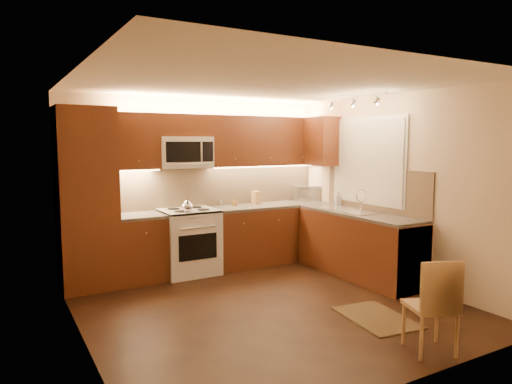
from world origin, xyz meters
TOP-DOWN VIEW (x-y plane):
  - floor at (0.00, 0.00)m, footprint 4.00×4.00m
  - ceiling at (0.00, 0.00)m, footprint 4.00×4.00m
  - wall_back at (0.00, 2.00)m, footprint 4.00×0.01m
  - wall_front at (0.00, -2.00)m, footprint 4.00×0.01m
  - wall_left at (-2.00, 0.00)m, footprint 0.01×4.00m
  - wall_right at (2.00, 0.00)m, footprint 0.01×4.00m
  - pantry at (-1.65, 1.70)m, footprint 0.70×0.60m
  - base_cab_back_left at (-0.99, 1.70)m, footprint 0.62×0.60m
  - counter_back_left at (-0.99, 1.70)m, footprint 0.62×0.60m
  - base_cab_back_right at (1.04, 1.70)m, footprint 1.92×0.60m
  - counter_back_right at (1.04, 1.70)m, footprint 1.92×0.60m
  - base_cab_right at (1.70, 0.40)m, footprint 0.60×2.00m
  - counter_right at (1.70, 0.40)m, footprint 0.60×2.00m
  - dishwasher at (1.70, -0.30)m, footprint 0.58×0.60m
  - backsplash_back at (0.35, 1.99)m, footprint 3.30×0.02m
  - backsplash_right at (1.99, 0.40)m, footprint 0.02×2.00m
  - upper_cab_back_left at (-0.99, 1.82)m, footprint 0.62×0.35m
  - upper_cab_back_right at (1.04, 1.82)m, footprint 1.92×0.35m
  - upper_cab_bridge at (-0.30, 1.82)m, footprint 0.76×0.35m
  - upper_cab_right_corner at (1.82, 1.40)m, footprint 0.35×0.50m
  - stove at (-0.30, 1.68)m, footprint 0.76×0.65m
  - microwave at (-0.30, 1.81)m, footprint 0.76×0.38m
  - window_frame at (1.99, 0.55)m, footprint 0.03×1.44m
  - window_blinds at (1.97, 0.55)m, footprint 0.02×1.36m
  - sink at (1.70, 0.55)m, footprint 0.52×0.86m
  - faucet at (1.88, 0.55)m, footprint 0.20×0.04m
  - track_light_bar at (1.55, 0.40)m, footprint 0.04×1.20m
  - kettle at (-0.40, 1.46)m, footprint 0.20×0.20m
  - toaster_oven at (1.82, 1.83)m, footprint 0.47×0.40m
  - knife_block at (0.88, 1.83)m, footprint 0.10×0.15m
  - spice_jar_a at (0.33, 1.93)m, footprint 0.06×0.06m
  - spice_jar_b at (0.49, 1.84)m, footprint 0.06×0.06m
  - spice_jar_c at (0.28, 1.81)m, footprint 0.05×0.05m
  - spice_jar_d at (0.53, 1.81)m, footprint 0.06×0.06m
  - soap_bottle at (1.94, 1.13)m, footprint 0.11×0.11m
  - rug at (0.80, -0.90)m, footprint 0.69×0.94m
  - dining_chair at (0.65, -1.70)m, footprint 0.49×0.49m

SIDE VIEW (x-z plane):
  - floor at x=0.00m, z-range -0.01..0.01m
  - rug at x=0.80m, z-range 0.00..0.01m
  - base_cab_back_left at x=-0.99m, z-range 0.00..0.86m
  - base_cab_back_right at x=1.04m, z-range 0.00..0.86m
  - base_cab_right at x=1.70m, z-range 0.00..0.86m
  - dishwasher at x=1.70m, z-range 0.01..0.85m
  - dining_chair at x=0.65m, z-range 0.00..0.86m
  - stove at x=-0.30m, z-range 0.00..0.92m
  - counter_back_left at x=-0.99m, z-range 0.86..0.90m
  - counter_back_right at x=1.04m, z-range 0.86..0.90m
  - counter_right at x=1.70m, z-range 0.86..0.90m
  - spice_jar_d at x=0.53m, z-range 0.90..0.98m
  - spice_jar_a at x=0.33m, z-range 0.90..1.00m
  - spice_jar_b at x=0.49m, z-range 0.90..1.00m
  - spice_jar_c at x=0.28m, z-range 0.90..1.00m
  - sink at x=1.70m, z-range 0.90..1.05m
  - soap_bottle at x=1.94m, z-range 0.90..1.09m
  - knife_block at x=0.88m, z-range 0.90..1.10m
  - kettle at x=-0.40m, z-range 0.92..1.11m
  - toaster_oven at x=1.82m, z-range 0.90..1.14m
  - faucet at x=1.88m, z-range 0.90..1.20m
  - pantry at x=-1.65m, z-range 0.00..2.30m
  - backsplash_back at x=0.35m, z-range 0.90..1.50m
  - backsplash_right at x=1.99m, z-range 0.90..1.50m
  - wall_back at x=0.00m, z-range 0.00..2.50m
  - wall_front at x=0.00m, z-range 0.00..2.50m
  - wall_left at x=-2.00m, z-range 0.00..2.50m
  - wall_right at x=2.00m, z-range 0.00..2.50m
  - window_frame at x=1.99m, z-range 0.98..2.22m
  - window_blinds at x=1.97m, z-range 1.02..2.18m
  - microwave at x=-0.30m, z-range 1.50..1.94m
  - upper_cab_back_left at x=-0.99m, z-range 1.50..2.25m
  - upper_cab_back_right at x=1.04m, z-range 1.50..2.25m
  - upper_cab_right_corner at x=1.82m, z-range 1.50..2.25m
  - upper_cab_bridge at x=-0.30m, z-range 1.94..2.25m
  - track_light_bar at x=1.55m, z-range 2.44..2.48m
  - ceiling at x=0.00m, z-range 2.50..2.50m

